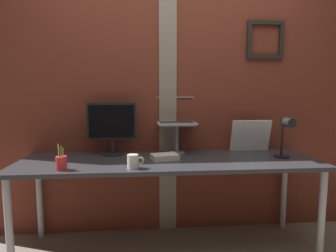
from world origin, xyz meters
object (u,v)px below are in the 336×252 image
at_px(monitor, 112,124).
at_px(coffee_mug, 133,161).
at_px(desk_lamp, 286,133).
at_px(laptop, 176,116).
at_px(whiteboard_panel, 251,136).
at_px(pen_cup, 61,163).

bearing_deg(monitor, coffee_mug, -67.76).
xyz_separation_m(desk_lamp, coffee_mug, (-1.17, -0.19, -0.15)).
distance_m(laptop, whiteboard_panel, 0.68).
height_order(monitor, laptop, laptop).
distance_m(monitor, desk_lamp, 1.39).
relative_size(laptop, coffee_mug, 2.81).
height_order(monitor, desk_lamp, monitor).
distance_m(monitor, laptop, 0.55).
height_order(desk_lamp, coffee_mug, desk_lamp).
height_order(whiteboard_panel, coffee_mug, whiteboard_panel).
distance_m(desk_lamp, pen_cup, 1.67).
bearing_deg(coffee_mug, desk_lamp, 9.05).
bearing_deg(desk_lamp, monitor, 168.59).
relative_size(whiteboard_panel, coffee_mug, 2.99).
bearing_deg(desk_lamp, laptop, 156.63).
relative_size(pen_cup, coffee_mug, 1.52).
xyz_separation_m(laptop, coffee_mug, (-0.35, -0.54, -0.27)).
height_order(desk_lamp, pen_cup, desk_lamp).
bearing_deg(monitor, pen_cup, -122.04).
xyz_separation_m(monitor, laptop, (0.54, 0.08, 0.06)).
xyz_separation_m(whiteboard_panel, desk_lamp, (0.16, -0.31, 0.06)).
height_order(laptop, coffee_mug, laptop).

